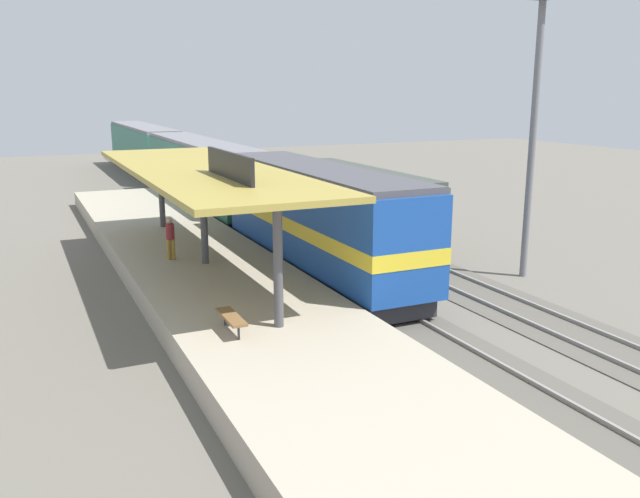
% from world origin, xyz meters
% --- Properties ---
extents(ground_plane, '(120.00, 120.00, 0.00)m').
position_xyz_m(ground_plane, '(2.00, 0.00, 0.00)').
color(ground_plane, '#666056').
extents(track_near, '(3.20, 110.00, 0.16)m').
position_xyz_m(track_near, '(0.00, 0.00, 0.03)').
color(track_near, '#565249').
rests_on(track_near, ground).
extents(track_far, '(3.20, 110.00, 0.16)m').
position_xyz_m(track_far, '(4.60, 0.00, 0.03)').
color(track_far, '#565249').
rests_on(track_far, ground).
extents(platform, '(6.00, 44.00, 0.90)m').
position_xyz_m(platform, '(-4.60, 0.00, 0.45)').
color(platform, '#A89E89').
rests_on(platform, ground).
extents(station_canopy, '(5.20, 18.00, 4.70)m').
position_xyz_m(station_canopy, '(-4.60, -0.09, 4.53)').
color(station_canopy, '#47474C').
rests_on(station_canopy, platform).
extents(platform_bench, '(0.44, 1.70, 0.50)m').
position_xyz_m(platform_bench, '(-6.00, -7.89, 1.34)').
color(platform_bench, '#333338').
rests_on(platform_bench, platform).
extents(locomotive, '(2.93, 14.43, 4.44)m').
position_xyz_m(locomotive, '(0.00, -0.68, 2.41)').
color(locomotive, '#28282D').
rests_on(locomotive, track_near).
extents(passenger_carriage_front, '(2.90, 20.00, 4.24)m').
position_xyz_m(passenger_carriage_front, '(0.00, 17.32, 2.31)').
color(passenger_carriage_front, '#28282D').
rests_on(passenger_carriage_front, track_near).
extents(passenger_carriage_rear, '(2.90, 20.00, 4.24)m').
position_xyz_m(passenger_carriage_rear, '(0.00, 38.12, 2.31)').
color(passenger_carriage_rear, '#28282D').
rests_on(passenger_carriage_rear, track_near).
extents(freight_car, '(2.80, 12.00, 3.54)m').
position_xyz_m(freight_car, '(4.60, 4.52, 1.97)').
color(freight_car, '#28282D').
rests_on(freight_car, track_far).
extents(light_mast, '(1.10, 1.10, 11.70)m').
position_xyz_m(light_mast, '(7.80, -4.30, 8.40)').
color(light_mast, slate).
rests_on(light_mast, ground).
extents(person_waiting, '(0.34, 0.34, 1.71)m').
position_xyz_m(person_waiting, '(-5.70, 1.18, 1.85)').
color(person_waiting, olive).
rests_on(person_waiting, platform).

